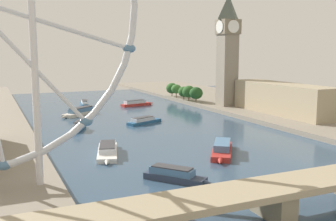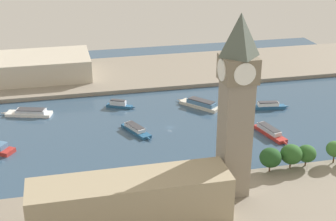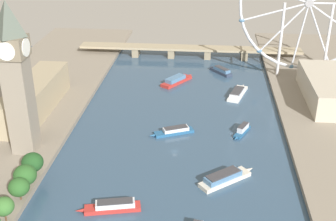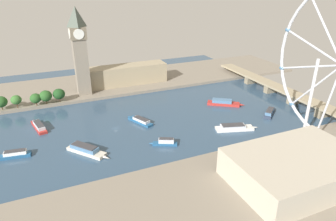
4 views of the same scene
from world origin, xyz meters
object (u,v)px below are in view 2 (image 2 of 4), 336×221
(parliament_block, at_px, (131,200))
(tour_boat_0, at_px, (270,106))
(riverside_hall, at_px, (42,66))
(tour_boat_6, at_px, (119,104))
(tour_boat_4, at_px, (136,130))
(tour_boat_2, at_px, (29,113))
(clock_tower, at_px, (236,105))
(tour_boat_3, at_px, (200,104))
(tour_boat_7, at_px, (270,132))

(parliament_block, relative_size, tour_boat_0, 3.38)
(riverside_hall, relative_size, tour_boat_6, 3.73)
(tour_boat_4, relative_size, tour_boat_6, 1.41)
(tour_boat_2, relative_size, tour_boat_4, 1.24)
(clock_tower, distance_m, tour_boat_0, 130.13)
(clock_tower, bearing_deg, tour_boat_3, -8.99)
(parliament_block, bearing_deg, riverside_hall, 10.18)
(riverside_hall, xyz_separation_m, tour_boat_4, (-118.75, -57.75, -9.99))
(riverside_hall, relative_size, tour_boat_3, 2.49)
(parliament_block, height_order, tour_boat_3, parliament_block)
(tour_boat_0, xyz_separation_m, tour_boat_2, (26.49, 166.19, -0.26))
(tour_boat_4, bearing_deg, parliament_block, -34.37)
(parliament_block, distance_m, tour_boat_6, 143.38)
(riverside_hall, distance_m, tour_boat_4, 132.43)
(tour_boat_6, bearing_deg, tour_boat_7, -12.10)
(riverside_hall, bearing_deg, tour_boat_3, -128.58)
(clock_tower, relative_size, tour_boat_7, 2.75)
(tour_boat_0, distance_m, tour_boat_6, 107.16)
(tour_boat_3, relative_size, tour_boat_6, 1.50)
(parliament_block, relative_size, tour_boat_2, 2.42)
(tour_boat_3, bearing_deg, clock_tower, 131.97)
(tour_boat_4, bearing_deg, riverside_hall, -177.61)
(tour_boat_0, height_order, tour_boat_3, tour_boat_3)
(parliament_block, relative_size, riverside_hall, 1.14)
(tour_boat_0, xyz_separation_m, tour_boat_3, (14.08, 47.57, 0.26))
(riverside_hall, bearing_deg, tour_boat_4, -154.07)
(tour_boat_7, bearing_deg, tour_boat_4, -118.57)
(riverside_hall, height_order, tour_boat_6, riverside_hall)
(riverside_hall, xyz_separation_m, tour_boat_0, (-101.37, -156.99, -9.63))
(clock_tower, height_order, tour_boat_2, clock_tower)
(clock_tower, xyz_separation_m, tour_boat_0, (102.05, -65.95, -46.59))
(clock_tower, distance_m, tour_boat_3, 126.37)
(tour_boat_6, height_order, tour_boat_7, tour_boat_6)
(clock_tower, relative_size, tour_boat_4, 3.00)
(tour_boat_2, height_order, tour_boat_6, tour_boat_6)
(clock_tower, height_order, tour_boat_7, clock_tower)
(parliament_block, xyz_separation_m, tour_boat_4, (98.26, -18.80, -11.91))
(clock_tower, distance_m, tour_boat_4, 102.38)
(parliament_block, distance_m, riverside_hall, 220.49)
(tour_boat_0, bearing_deg, tour_boat_7, -105.76)
(clock_tower, distance_m, parliament_block, 64.23)
(tour_boat_4, bearing_deg, tour_boat_7, 50.36)
(tour_boat_0, relative_size, tour_boat_7, 0.81)
(riverside_hall, xyz_separation_m, tour_boat_6, (-74.80, -53.18, -9.51))
(clock_tower, relative_size, riverside_hall, 1.14)
(riverside_hall, relative_size, tour_boat_7, 2.42)
(riverside_hall, xyz_separation_m, tour_boat_7, (-142.19, -139.00, -9.66))
(clock_tower, distance_m, riverside_hall, 225.91)
(clock_tower, bearing_deg, tour_boat_6, 16.41)
(tour_boat_3, distance_m, tour_boat_6, 57.62)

